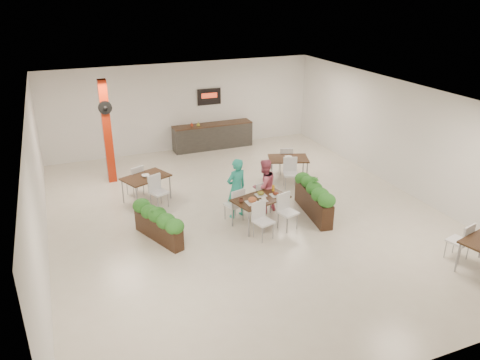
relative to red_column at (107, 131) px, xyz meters
name	(u,v)px	position (x,y,z in m)	size (l,w,h in m)	color
ground	(247,215)	(3.00, -3.79, -1.64)	(12.00, 12.00, 0.00)	beige
room_shell	(247,144)	(3.00, -3.79, 0.36)	(10.10, 12.10, 3.22)	white
red_column	(107,131)	(0.00, 0.00, 0.00)	(0.40, 0.41, 3.20)	#AB240B
service_counter	(213,135)	(4.00, 1.86, -1.15)	(3.00, 0.64, 2.20)	#292725
main_table	(260,202)	(3.12, -4.40, -1.01)	(1.60, 1.88, 0.92)	black
diner_man	(236,188)	(2.73, -3.74, -0.82)	(0.60, 0.39, 1.64)	teal
diner_woman	(264,186)	(3.53, -3.74, -0.89)	(0.73, 0.57, 1.50)	#DF6380
planter_left	(158,222)	(0.52, -4.18, -1.15)	(0.91, 1.65, 0.91)	black
planter_right	(314,197)	(4.68, -4.40, -1.13)	(0.64, 2.04, 1.07)	black
side_table_a	(146,180)	(0.72, -1.88, -1.01)	(1.47, 1.66, 0.92)	black
side_table_b	(288,161)	(5.15, -2.03, -1.01)	(1.42, 1.67, 0.92)	black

